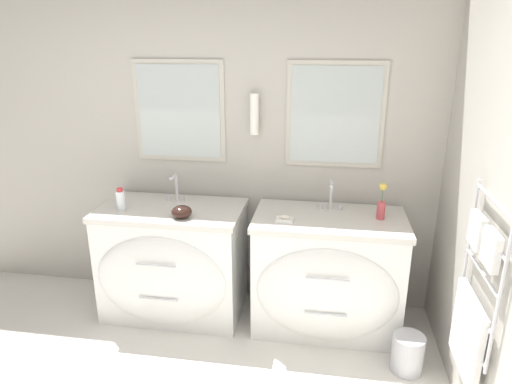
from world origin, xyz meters
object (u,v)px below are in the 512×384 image
(vanity_left, at_px, (172,262))
(flower_vase, at_px, (381,204))
(vanity_right, at_px, (327,274))
(toiletry_bottle, at_px, (121,200))
(waste_bin, at_px, (408,353))
(amenity_bowl, at_px, (182,212))

(vanity_left, distance_m, flower_vase, 1.63)
(vanity_right, xyz_separation_m, toiletry_bottle, (-1.53, -0.06, 0.51))
(vanity_right, distance_m, waste_bin, 0.75)
(vanity_left, relative_size, vanity_right, 1.00)
(amenity_bowl, relative_size, flower_vase, 0.55)
(vanity_left, xyz_separation_m, toiletry_bottle, (-0.34, -0.06, 0.51))
(amenity_bowl, xyz_separation_m, waste_bin, (1.58, -0.27, -0.79))
(vanity_right, distance_m, toiletry_bottle, 1.61)
(toiletry_bottle, xyz_separation_m, flower_vase, (1.88, 0.13, 0.03))
(toiletry_bottle, bearing_deg, amenity_bowl, -8.31)
(vanity_left, height_order, toiletry_bottle, toiletry_bottle)
(toiletry_bottle, distance_m, flower_vase, 1.88)
(vanity_right, relative_size, waste_bin, 4.15)
(amenity_bowl, bearing_deg, vanity_right, 7.32)
(flower_vase, bearing_deg, waste_bin, -67.58)
(vanity_right, bearing_deg, waste_bin, -36.81)
(amenity_bowl, distance_m, flower_vase, 1.41)
(amenity_bowl, xyz_separation_m, flower_vase, (1.39, 0.20, 0.06))
(vanity_left, height_order, flower_vase, flower_vase)
(vanity_right, xyz_separation_m, flower_vase, (0.35, 0.06, 0.54))
(flower_vase, relative_size, waste_bin, 1.01)
(vanity_right, bearing_deg, amenity_bowl, -172.68)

